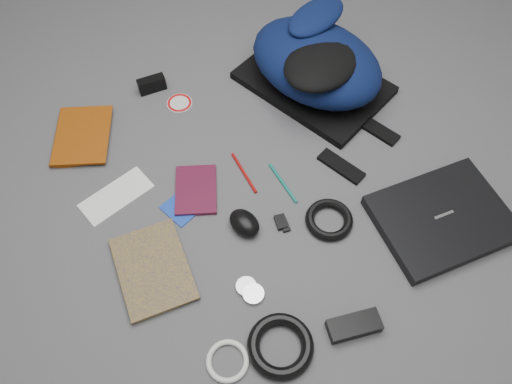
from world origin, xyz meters
name	(u,v)px	position (x,y,z in m)	size (l,w,h in m)	color
ground	(256,196)	(0.00, 0.00, 0.00)	(4.00, 4.00, 0.00)	#4F4F51
backpack	(316,62)	(0.36, 0.31, 0.10)	(0.34, 0.50, 0.21)	#081133
laptop	(442,218)	(0.43, -0.29, 0.02)	(0.35, 0.27, 0.04)	black
textbook_red	(55,137)	(-0.47, 0.45, 0.01)	(0.17, 0.23, 0.02)	#7F3407
comic_book	(119,281)	(-0.43, -0.09, 0.01)	(0.18, 0.25, 0.02)	gold
envelope	(116,196)	(-0.36, 0.17, 0.00)	(0.20, 0.09, 0.00)	white
dvd_case	(196,190)	(-0.15, 0.09, 0.01)	(0.12, 0.16, 0.01)	#400C1F
compact_camera	(152,84)	(-0.13, 0.52, 0.03)	(0.09, 0.03, 0.05)	black
sticker_disc	(180,103)	(-0.07, 0.43, 0.00)	(0.08, 0.08, 0.00)	silver
pen_teal	(283,183)	(0.09, 0.00, 0.00)	(0.01, 0.01, 0.15)	#0D7864
pen_red	(244,173)	(0.00, 0.08, 0.00)	(0.01, 0.01, 0.15)	#A10D0C
id_badge	(178,211)	(-0.22, 0.05, 0.00)	(0.06, 0.09, 0.00)	#1840B7
usb_black	(284,223)	(0.03, -0.12, 0.01)	(0.02, 0.06, 0.01)	black
key_fob	(281,222)	(0.02, -0.11, 0.01)	(0.03, 0.04, 0.01)	black
mouse	(244,223)	(-0.07, -0.08, 0.03)	(0.07, 0.10, 0.05)	black
headphone_left	(246,287)	(-0.14, -0.24, 0.01)	(0.05, 0.05, 0.01)	#ABABAD
headphone_right	(253,294)	(-0.13, -0.27, 0.01)	(0.06, 0.06, 0.01)	silver
cable_coil	(329,220)	(0.15, -0.16, 0.01)	(0.13, 0.13, 0.03)	black
power_brick	(354,326)	(0.05, -0.45, 0.02)	(0.13, 0.06, 0.03)	black
power_cord_coil	(280,346)	(-0.13, -0.42, 0.02)	(0.16, 0.16, 0.03)	black
white_cable_coil	(228,361)	(-0.26, -0.39, 0.01)	(0.10, 0.10, 0.01)	white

